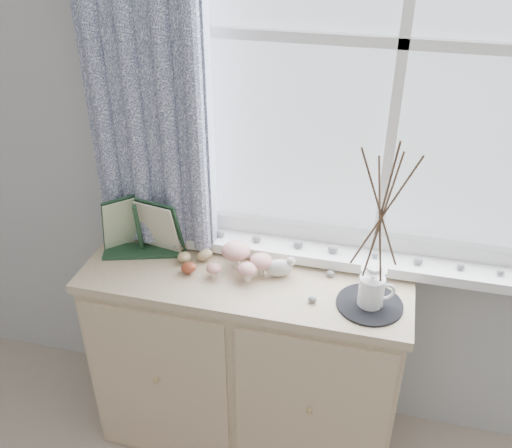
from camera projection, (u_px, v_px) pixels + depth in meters
name	position (u px, v px, depth m)	size (l,w,h in m)	color
sideboard	(247.00, 359.00, 2.29)	(1.20, 0.45, 0.85)	#CFB590
botanical_book	(137.00, 230.00, 2.11)	(0.34, 0.13, 0.24)	#1B3923
toadstool_cluster	(242.00, 258.00, 2.06)	(0.23, 0.16, 0.10)	white
wooden_eggs	(189.00, 256.00, 2.13)	(0.16, 0.17, 0.06)	tan
songbird_figurine	(279.00, 267.00, 2.05)	(0.14, 0.06, 0.07)	beige
crocheted_doily	(369.00, 304.00, 1.92)	(0.23, 0.23, 0.01)	black
twig_pitcher	(382.00, 210.00, 1.73)	(0.30, 0.30, 0.65)	white
sideboard_pebbles	(340.00, 292.00, 1.96)	(0.25, 0.19, 0.02)	gray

